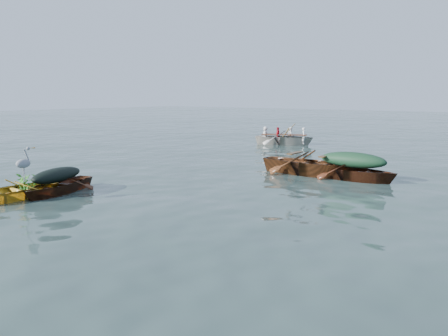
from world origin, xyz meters
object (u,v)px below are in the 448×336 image
Objects in this scene: rowed_boat at (284,145)px; yellow_dinghy at (13,199)px; dark_covered_boat at (58,193)px; green_tarp_boat at (352,180)px; open_wooden_boat at (309,175)px; heron at (24,169)px.

yellow_dinghy is at bearing 159.18° from rowed_boat.
yellow_dinghy is 0.69× the size of rowed_boat.
dark_covered_boat is (0.29, 1.16, 0.00)m from yellow_dinghy.
green_tarp_boat is 0.82× the size of open_wooden_boat.
yellow_dinghy is 3.39× the size of heron.
dark_covered_boat is 9.24m from green_tarp_boat.
yellow_dinghy is 0.77× the size of green_tarp_boat.
rowed_boat is at bearing 91.87° from heron.
green_tarp_boat reaches higher than dark_covered_boat.
heron is (-4.10, -8.16, 0.88)m from open_wooden_boat.
open_wooden_boat is 9.17m from heron.
yellow_dinghy is 0.63× the size of open_wooden_boat.
heron reaches higher than yellow_dinghy.
heron is (1.38, -15.80, 0.88)m from rowed_boat.
dark_covered_boat is at bearing 138.88° from green_tarp_boat.
open_wooden_boat reaches higher than dark_covered_boat.
rowed_boat reaches higher than dark_covered_boat.
heron reaches higher than rowed_boat.
yellow_dinghy is 0.95× the size of dark_covered_boat.
open_wooden_boat reaches higher than yellow_dinghy.
open_wooden_boat is (4.64, 8.24, 0.00)m from yellow_dinghy.
yellow_dinghy is 9.45m from open_wooden_boat.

